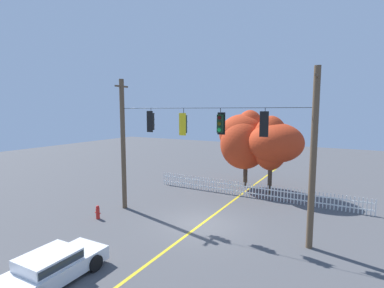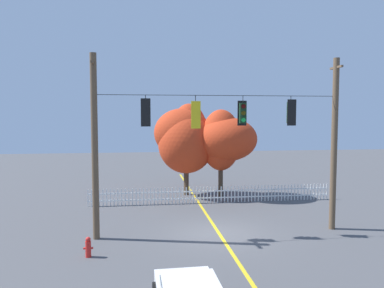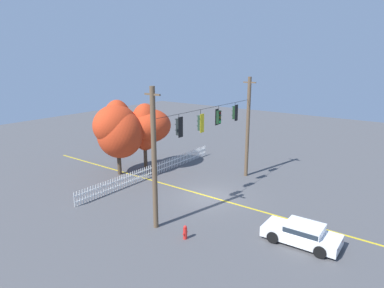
{
  "view_description": "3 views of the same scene",
  "coord_description": "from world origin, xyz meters",
  "px_view_note": "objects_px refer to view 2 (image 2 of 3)",
  "views": [
    {
      "loc": [
        7.15,
        -13.83,
        6.35
      ],
      "look_at": [
        -1.01,
        0.73,
        4.4
      ],
      "focal_mm": 27.05,
      "sensor_mm": 36.0,
      "label": 1
    },
    {
      "loc": [
        -3.59,
        -17.18,
        5.57
      ],
      "look_at": [
        -1.15,
        1.05,
        4.17
      ],
      "focal_mm": 35.52,
      "sensor_mm": 36.0,
      "label": 2
    },
    {
      "loc": [
        -19.14,
        -12.67,
        9.77
      ],
      "look_at": [
        -0.4,
        1.23,
        3.82
      ],
      "focal_mm": 31.87,
      "sensor_mm": 36.0,
      "label": 3
    }
  ],
  "objects_px": {
    "traffic_signal_southbound_primary": "(195,115)",
    "traffic_signal_northbound_secondary": "(243,113)",
    "fire_hydrant": "(88,247)",
    "autumn_maple_near_fence": "(186,138)",
    "traffic_signal_eastbound_side": "(146,112)",
    "traffic_signal_westbound_side": "(291,112)",
    "autumn_maple_mid": "(225,140)"
  },
  "relations": [
    {
      "from": "traffic_signal_southbound_primary",
      "to": "traffic_signal_northbound_secondary",
      "type": "xyz_separation_m",
      "value": [
        2.22,
        0.02,
        0.08
      ]
    },
    {
      "from": "traffic_signal_northbound_secondary",
      "to": "fire_hydrant",
      "type": "distance_m",
      "value": 8.89
    },
    {
      "from": "traffic_signal_northbound_secondary",
      "to": "autumn_maple_near_fence",
      "type": "bearing_deg",
      "value": 100.7
    },
    {
      "from": "traffic_signal_eastbound_side",
      "to": "traffic_signal_westbound_side",
      "type": "distance_m",
      "value": 6.8
    },
    {
      "from": "traffic_signal_westbound_side",
      "to": "autumn_maple_near_fence",
      "type": "bearing_deg",
      "value": 114.39
    },
    {
      "from": "traffic_signal_southbound_primary",
      "to": "fire_hydrant",
      "type": "height_order",
      "value": "traffic_signal_southbound_primary"
    },
    {
      "from": "traffic_signal_northbound_secondary",
      "to": "traffic_signal_westbound_side",
      "type": "height_order",
      "value": "same"
    },
    {
      "from": "traffic_signal_eastbound_side",
      "to": "traffic_signal_southbound_primary",
      "type": "bearing_deg",
      "value": 0.0
    },
    {
      "from": "traffic_signal_southbound_primary",
      "to": "autumn_maple_near_fence",
      "type": "relative_size",
      "value": 0.24
    },
    {
      "from": "traffic_signal_eastbound_side",
      "to": "autumn_maple_mid",
      "type": "bearing_deg",
      "value": 55.69
    },
    {
      "from": "fire_hydrant",
      "to": "autumn_maple_mid",
      "type": "bearing_deg",
      "value": 52.71
    },
    {
      "from": "traffic_signal_eastbound_side",
      "to": "traffic_signal_westbound_side",
      "type": "relative_size",
      "value": 1.01
    },
    {
      "from": "traffic_signal_westbound_side",
      "to": "fire_hydrant",
      "type": "xyz_separation_m",
      "value": [
        -9.12,
        -2.22,
        -5.3
      ]
    },
    {
      "from": "autumn_maple_mid",
      "to": "traffic_signal_eastbound_side",
      "type": "bearing_deg",
      "value": -124.31
    },
    {
      "from": "traffic_signal_southbound_primary",
      "to": "autumn_maple_near_fence",
      "type": "distance_m",
      "value": 8.93
    },
    {
      "from": "traffic_signal_westbound_side",
      "to": "traffic_signal_northbound_secondary",
      "type": "bearing_deg",
      "value": 179.53
    },
    {
      "from": "autumn_maple_mid",
      "to": "fire_hydrant",
      "type": "height_order",
      "value": "autumn_maple_mid"
    },
    {
      "from": "traffic_signal_eastbound_side",
      "to": "fire_hydrant",
      "type": "height_order",
      "value": "traffic_signal_eastbound_side"
    },
    {
      "from": "traffic_signal_northbound_secondary",
      "to": "traffic_signal_westbound_side",
      "type": "xyz_separation_m",
      "value": [
        2.32,
        -0.02,
        0.03
      ]
    },
    {
      "from": "autumn_maple_near_fence",
      "to": "autumn_maple_mid",
      "type": "bearing_deg",
      "value": -19.12
    },
    {
      "from": "traffic_signal_eastbound_side",
      "to": "fire_hydrant",
      "type": "bearing_deg",
      "value": -136.18
    },
    {
      "from": "traffic_signal_southbound_primary",
      "to": "fire_hydrant",
      "type": "xyz_separation_m",
      "value": [
        -4.57,
        -2.22,
        -5.19
      ]
    },
    {
      "from": "autumn_maple_near_fence",
      "to": "traffic_signal_eastbound_side",
      "type": "bearing_deg",
      "value": -107.86
    },
    {
      "from": "autumn_maple_mid",
      "to": "fire_hydrant",
      "type": "relative_size",
      "value": 7.37
    },
    {
      "from": "autumn_maple_near_fence",
      "to": "fire_hydrant",
      "type": "height_order",
      "value": "autumn_maple_near_fence"
    },
    {
      "from": "traffic_signal_westbound_side",
      "to": "autumn_maple_mid",
      "type": "bearing_deg",
      "value": 100.22
    },
    {
      "from": "traffic_signal_eastbound_side",
      "to": "fire_hydrant",
      "type": "distance_m",
      "value": 6.19
    },
    {
      "from": "traffic_signal_westbound_side",
      "to": "autumn_maple_mid",
      "type": "xyz_separation_m",
      "value": [
        -1.42,
        7.88,
        -1.78
      ]
    },
    {
      "from": "traffic_signal_northbound_secondary",
      "to": "traffic_signal_southbound_primary",
      "type": "bearing_deg",
      "value": -179.5
    },
    {
      "from": "traffic_signal_northbound_secondary",
      "to": "traffic_signal_westbound_side",
      "type": "bearing_deg",
      "value": -0.47
    },
    {
      "from": "traffic_signal_northbound_secondary",
      "to": "autumn_maple_near_fence",
      "type": "distance_m",
      "value": 9.06
    },
    {
      "from": "traffic_signal_southbound_primary",
      "to": "autumn_maple_mid",
      "type": "bearing_deg",
      "value": 68.41
    }
  ]
}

